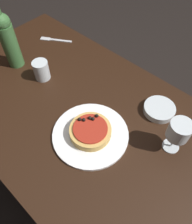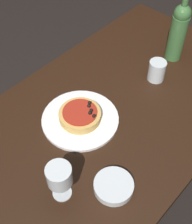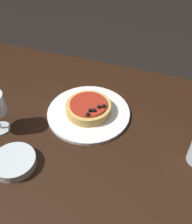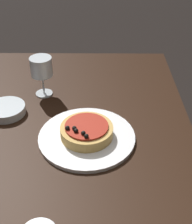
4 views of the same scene
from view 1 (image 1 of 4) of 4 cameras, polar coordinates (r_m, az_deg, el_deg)
The scene contains 9 objects.
ground_plane at distance 1.60m, azimuth -2.33°, elevation -16.54°, with size 14.00×14.00×0.00m, color black.
dining_table at distance 1.00m, azimuth -3.58°, elevation -3.26°, with size 1.45×0.79×0.77m.
dinner_plate at distance 0.85m, azimuth -1.44°, elevation -5.82°, with size 0.30×0.30×0.01m.
pizza at distance 0.83m, azimuth -1.49°, elevation -4.90°, with size 0.16×0.16×0.05m.
wine_glass at distance 0.79m, azimuth 20.87°, elevation -4.73°, with size 0.08×0.08×0.15m.
wine_bottle at distance 1.12m, azimuth -21.93°, elevation 17.12°, with size 0.07×0.07×0.32m.
water_cup at distance 1.06m, azimuth -14.08°, elevation 10.55°, with size 0.07×0.07×0.09m.
side_bowl at distance 0.95m, azimuth 16.18°, elevation 0.69°, with size 0.13×0.13×0.03m.
fork at distance 1.30m, azimuth -10.95°, elevation 18.03°, with size 0.16×0.11×0.00m.
Camera 1 is at (0.42, -0.36, 1.51)m, focal length 35.00 mm.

